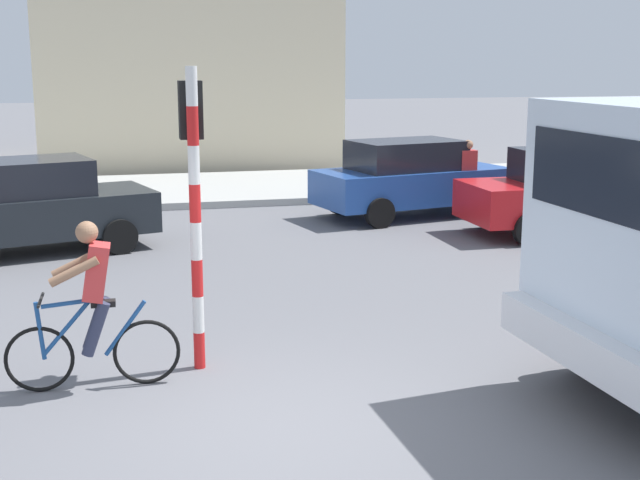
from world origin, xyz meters
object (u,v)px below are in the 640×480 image
object	(u,v)px
cyclist	(92,306)
traffic_light_pole	(194,177)
pedestrian_near_kerb	(467,177)
car_far_side	(410,178)
car_white_mid	(571,191)
car_red_near	(30,205)

from	to	relation	value
cyclist	traffic_light_pole	xyz separation A→B (m)	(1.08, 0.41, 1.20)
cyclist	pedestrian_near_kerb	bearing A→B (deg)	47.15
cyclist	car_far_side	distance (m)	10.54
cyclist	car_white_mid	distance (m)	10.56
car_white_mid	car_red_near	bearing A→B (deg)	176.10
traffic_light_pole	car_red_near	bearing A→B (deg)	109.27
traffic_light_pole	car_far_side	world-z (taller)	traffic_light_pole
cyclist	car_white_mid	xyz separation A→B (m)	(8.68, 6.02, -0.05)
traffic_light_pole	car_far_side	xyz separation A→B (m)	(5.24, 8.03, -1.25)
car_white_mid	pedestrian_near_kerb	size ratio (longest dim) A/B	2.48
cyclist	traffic_light_pole	size ratio (longest dim) A/B	0.54
car_red_near	pedestrian_near_kerb	bearing A→B (deg)	8.73
car_white_mid	pedestrian_near_kerb	xyz separation A→B (m)	(-1.26, 1.98, 0.03)
car_red_near	car_white_mid	world-z (taller)	same
car_red_near	traffic_light_pole	bearing A→B (deg)	-70.73
car_far_side	pedestrian_near_kerb	bearing A→B (deg)	-21.83
pedestrian_near_kerb	cyclist	bearing A→B (deg)	-132.85
car_red_near	car_far_side	xyz separation A→B (m)	(7.43, 1.75, 0.00)
car_white_mid	pedestrian_near_kerb	world-z (taller)	pedestrian_near_kerb
pedestrian_near_kerb	car_red_near	bearing A→B (deg)	-171.27
pedestrian_near_kerb	traffic_light_pole	bearing A→B (deg)	-129.88
traffic_light_pole	car_red_near	size ratio (longest dim) A/B	0.74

